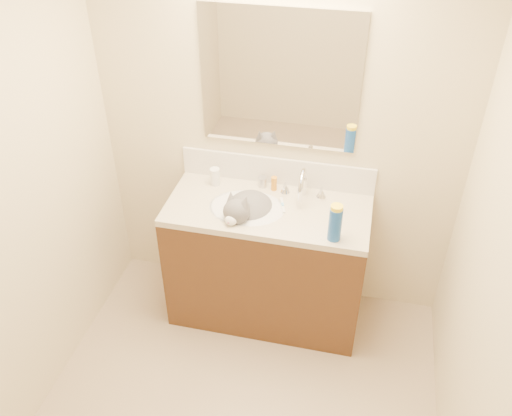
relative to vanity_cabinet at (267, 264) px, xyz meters
The scene contains 16 objects.
room_shell 1.45m from the vanity_cabinet, 90.00° to the right, with size 2.24×2.54×2.52m.
vanity_cabinet is the anchor object (origin of this frame).
counter_slab 0.43m from the vanity_cabinet, ahead, with size 1.20×0.55×0.04m, color #C1B297.
basin 0.40m from the vanity_cabinet, 165.96° to the right, with size 0.45×0.36×0.14m, color silver.
faucet 0.58m from the vanity_cabinet, 37.29° to the left, with size 0.28×0.20×0.21m.
cat 0.44m from the vanity_cabinet, 163.10° to the right, with size 0.37×0.44×0.32m.
backsplash 0.60m from the vanity_cabinet, 90.00° to the left, with size 1.20×0.02×0.18m, color silver.
mirror 1.16m from the vanity_cabinet, 90.00° to the left, with size 0.90×0.02×0.80m, color white.
pill_bottle 0.65m from the vanity_cabinet, 155.71° to the left, with size 0.06×0.06×0.11m, color silver.
pill_label 0.64m from the vanity_cabinet, 155.71° to the left, with size 0.06×0.06×0.04m, color orange.
silver_jar 0.53m from the vanity_cabinet, 110.59° to the left, with size 0.05×0.05×0.06m, color #B7B7BC.
amber_bottle 0.53m from the vanity_cabinet, 90.64° to the left, with size 0.04×0.04×0.09m, color orange.
toothbrush 0.46m from the vanity_cabinet, 21.32° to the left, with size 0.02×0.15×0.01m, color silver.
toothbrush_head 0.47m from the vanity_cabinet, 21.32° to the left, with size 0.02×0.03×0.02m, color #68ACDD.
spray_can 0.71m from the vanity_cabinet, 26.41° to the right, with size 0.07×0.07×0.20m, color #1749A1.
spray_cap 0.79m from the vanity_cabinet, 26.41° to the right, with size 0.07×0.07×0.04m, color yellow.
Camera 1 is at (0.51, -1.54, 2.73)m, focal length 38.00 mm.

